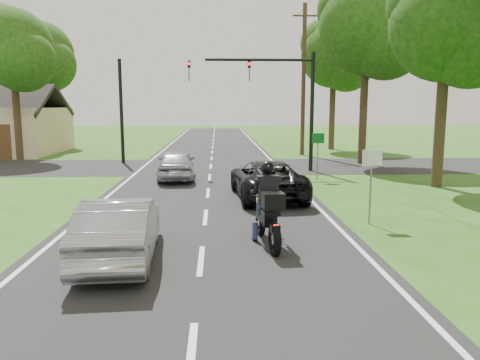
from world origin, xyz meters
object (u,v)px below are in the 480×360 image
silver_sedan (120,229)px  sign_white (372,169)px  dark_suv (267,179)px  traffic_signal (276,90)px  utility_pole_far (304,79)px  sign_green (318,145)px  motorcycle_rider (268,213)px  silver_suv (176,164)px

silver_sedan → sign_white: bearing=-159.8°
dark_suv → silver_sedan: silver_sedan is taller
traffic_signal → utility_pole_far: 8.55m
utility_pole_far → sign_green: 11.63m
silver_sedan → sign_green: 12.75m
motorcycle_rider → sign_green: size_ratio=1.13×
dark_suv → traffic_signal: size_ratio=0.77×
silver_suv → sign_white: 10.56m
utility_pole_far → silver_sedan: bearing=-110.0°
silver_sedan → silver_suv: silver_suv is taller
motorcycle_rider → silver_suv: (-3.08, 10.43, -0.11)m
motorcycle_rider → sign_white: 3.75m
dark_suv → sign_green: sign_green is taller
motorcycle_rider → traffic_signal: bearing=76.4°
dark_suv → traffic_signal: bearing=-103.7°
silver_sedan → utility_pole_far: (7.95, 21.87, 4.38)m
silver_sedan → sign_white: size_ratio=1.97×
silver_suv → utility_pole_far: (7.70, 10.52, 4.38)m
silver_suv → utility_pole_far: 13.76m
dark_suv → sign_white: 4.80m
silver_sedan → sign_green: sign_green is taller
utility_pole_far → sign_white: size_ratio=4.71×
utility_pole_far → sign_white: 19.39m
silver_sedan → sign_green: (6.65, 10.85, 0.90)m
traffic_signal → sign_green: 4.24m
motorcycle_rider → silver_suv: bearing=100.6°
silver_suv → silver_sedan: bearing=85.8°
dark_suv → silver_suv: silver_suv is taller
motorcycle_rider → dark_suv: 5.94m
dark_suv → silver_sedan: 7.87m
motorcycle_rider → sign_green: bearing=65.6°
sign_white → sign_green: size_ratio=1.00×
silver_sedan → traffic_signal: 15.16m
utility_pole_far → silver_suv: bearing=-126.2°
motorcycle_rider → traffic_signal: size_ratio=0.38×
silver_suv → traffic_signal: (4.84, 2.52, 3.44)m
dark_suv → traffic_signal: traffic_signal is taller
traffic_signal → silver_suv: bearing=-152.5°
dark_suv → silver_suv: (-3.68, 4.52, 0.00)m
dark_suv → sign_green: size_ratio=2.33×
silver_suv → traffic_signal: bearing=-155.4°
sign_white → sign_green: 8.00m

